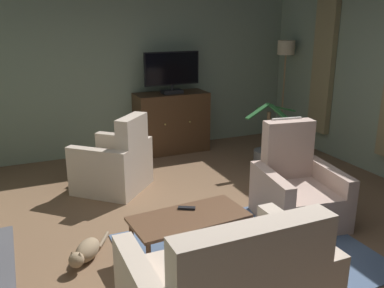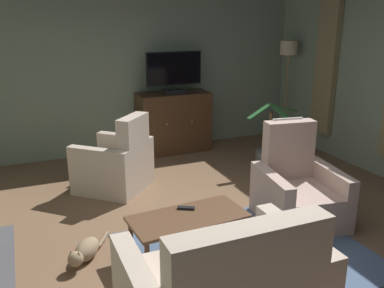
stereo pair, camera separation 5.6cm
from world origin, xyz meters
name	(u,v)px [view 1 (the left image)]	position (x,y,z in m)	size (l,w,h in m)	color
ground_plane	(220,239)	(0.00, 0.00, -0.02)	(6.47, 7.15, 0.04)	brown
wall_back	(129,71)	(0.00, 3.32, 1.35)	(6.47, 0.10, 2.71)	gray
curtain_panel_far	(324,64)	(2.88, 1.96, 1.49)	(0.10, 0.44, 2.27)	#8E7F56
rug_central	(248,254)	(0.10, -0.40, 0.01)	(2.33, 1.81, 0.01)	slate
tv_cabinet	(171,124)	(0.60, 2.97, 0.48)	(1.21, 0.56, 1.01)	black
television	(172,71)	(0.60, 2.92, 1.37)	(0.93, 0.20, 0.68)	black
coffee_table	(189,220)	(-0.42, -0.15, 0.36)	(1.15, 0.61, 0.41)	brown
tv_remote	(187,208)	(-0.39, -0.01, 0.42)	(0.17, 0.05, 0.02)	black
armchair_by_fireplace	(297,192)	(0.99, 0.04, 0.33)	(0.96, 0.99, 1.11)	#BC9E8E
armchair_near_window	(115,165)	(-0.69, 1.73, 0.33)	(1.16, 1.17, 1.02)	#C6B29E
potted_plant_tall_palm_by_window	(267,154)	(1.66, 1.65, 0.19)	(0.87, 0.80, 1.00)	slate
cat	(86,252)	(-1.37, 0.13, 0.10)	(0.47, 0.55, 0.21)	#937A5B
floor_lamp	(285,62)	(2.67, 2.70, 1.46)	(0.30, 0.30, 1.82)	#4C4233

